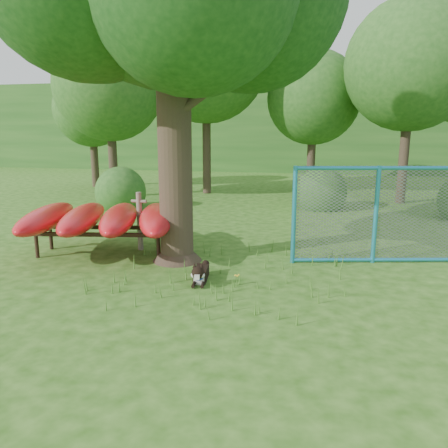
# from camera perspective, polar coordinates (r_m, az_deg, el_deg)

# --- Properties ---
(ground) EXTENTS (80.00, 80.00, 0.00)m
(ground) POSITION_cam_1_polar(r_m,az_deg,el_deg) (7.61, -3.49, -9.19)
(ground) COLOR #255511
(ground) RESTS_ON ground
(wooden_post) EXTENTS (0.37, 0.13, 1.37)m
(wooden_post) POSITION_cam_1_polar(r_m,az_deg,el_deg) (10.35, -10.96, 0.56)
(wooden_post) COLOR #6F6353
(wooden_post) RESTS_ON ground
(kayak_rack) EXTENTS (4.07, 3.63, 1.08)m
(kayak_rack) POSITION_cam_1_polar(r_m,az_deg,el_deg) (10.17, -15.78, 0.70)
(kayak_rack) COLOR black
(kayak_rack) RESTS_ON ground
(husky_dog) EXTENTS (0.35, 1.02, 0.45)m
(husky_dog) POSITION_cam_1_polar(r_m,az_deg,el_deg) (8.16, -3.13, -6.49)
(husky_dog) COLOR black
(husky_dog) RESTS_ON ground
(fence_section) EXTENTS (3.45, 0.89, 3.43)m
(fence_section) POSITION_cam_1_polar(r_m,az_deg,el_deg) (9.64, 19.21, 1.10)
(fence_section) COLOR teal
(fence_section) RESTS_ON ground
(wildflower_clump) EXTENTS (0.10, 0.09, 0.22)m
(wildflower_clump) POSITION_cam_1_polar(r_m,az_deg,el_deg) (7.96, 1.66, -6.85)
(wildflower_clump) COLOR #497B28
(wildflower_clump) RESTS_ON ground
(bg_tree_a) EXTENTS (4.40, 4.40, 6.70)m
(bg_tree_a) POSITION_cam_1_polar(r_m,az_deg,el_deg) (18.90, -14.79, 17.01)
(bg_tree_a) COLOR #32261B
(bg_tree_a) RESTS_ON ground
(bg_tree_b) EXTENTS (5.20, 5.20, 8.22)m
(bg_tree_b) POSITION_cam_1_polar(r_m,az_deg,el_deg) (19.66, -2.37, 20.49)
(bg_tree_b) COLOR #32261B
(bg_tree_b) RESTS_ON ground
(bg_tree_c) EXTENTS (4.00, 4.00, 6.12)m
(bg_tree_c) POSITION_cam_1_polar(r_m,az_deg,el_deg) (19.85, 11.62, 15.82)
(bg_tree_c) COLOR #32261B
(bg_tree_c) RESTS_ON ground
(bg_tree_d) EXTENTS (4.80, 4.80, 7.50)m
(bg_tree_d) POSITION_cam_1_polar(r_m,az_deg,el_deg) (18.20, 23.31, 18.56)
(bg_tree_d) COLOR #32261B
(bg_tree_d) RESTS_ON ground
(bg_tree_f) EXTENTS (3.60, 3.60, 5.55)m
(bg_tree_f) POSITION_cam_1_polar(r_m,az_deg,el_deg) (22.67, -16.92, 14.11)
(bg_tree_f) COLOR #32261B
(bg_tree_f) RESTS_ON ground
(shrub_left) EXTENTS (1.80, 1.80, 1.80)m
(shrub_left) POSITION_cam_1_polar(r_m,az_deg,el_deg) (16.16, -13.24, 1.99)
(shrub_left) COLOR #25551B
(shrub_left) RESTS_ON ground
(shrub_mid) EXTENTS (1.80, 1.80, 1.80)m
(shrub_mid) POSITION_cam_1_polar(r_m,az_deg,el_deg) (16.04, 12.47, 1.96)
(shrub_mid) COLOR #25551B
(shrub_mid) RESTS_ON ground
(wooded_hillside) EXTENTS (80.00, 12.00, 6.00)m
(wooded_hillside) POSITION_cam_1_polar(r_m,az_deg,el_deg) (34.86, 9.58, 12.41)
(wooded_hillside) COLOR #25551B
(wooded_hillside) RESTS_ON ground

